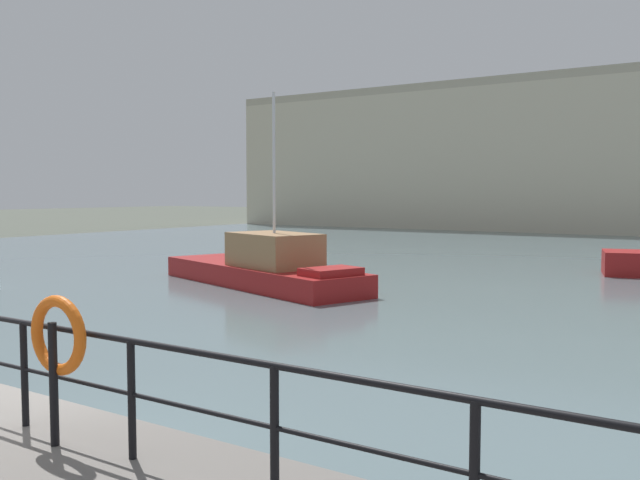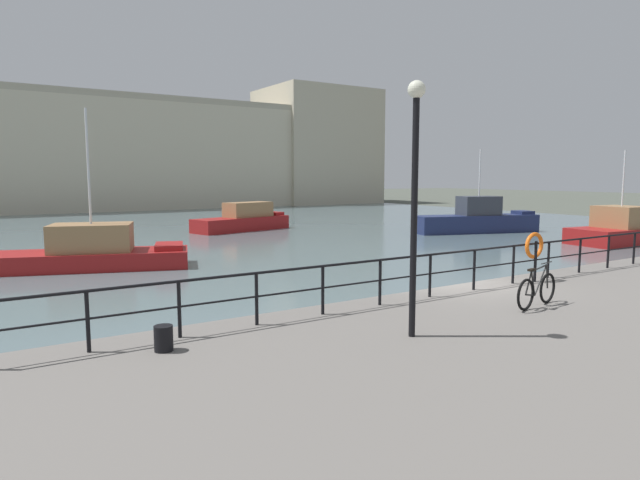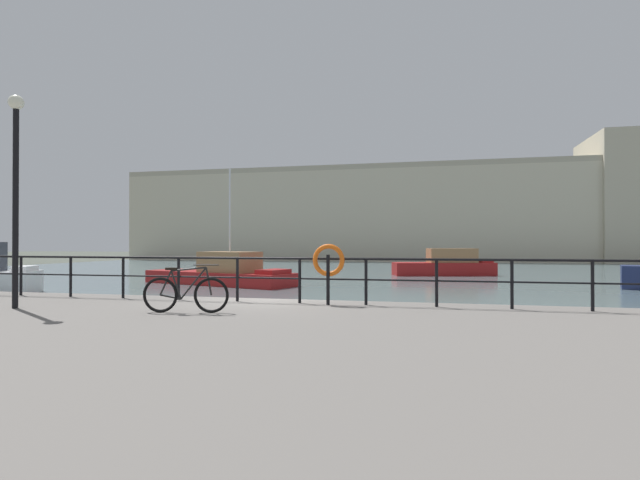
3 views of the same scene
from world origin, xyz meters
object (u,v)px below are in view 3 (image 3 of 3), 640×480
(parked_bicycle, at_px, (186,294))
(quay_lamp_post, at_px, (16,172))
(harbor_building, at_px, (450,214))
(moored_white_yacht, at_px, (222,273))
(moored_green_narrowboat, at_px, (446,265))
(life_ring_stand, at_px, (329,262))

(parked_bicycle, height_order, quay_lamp_post, quay_lamp_post)
(harbor_building, relative_size, moored_white_yacht, 7.90)
(moored_green_narrowboat, height_order, quay_lamp_post, quay_lamp_post)
(parked_bicycle, distance_m, life_ring_stand, 3.26)
(moored_white_yacht, bearing_deg, life_ring_stand, -39.10)
(moored_white_yacht, height_order, quay_lamp_post, moored_white_yacht)
(quay_lamp_post, bearing_deg, moored_green_narrowboat, 70.97)
(parked_bicycle, bearing_deg, moored_white_yacht, 102.25)
(moored_white_yacht, height_order, moored_green_narrowboat, moored_white_yacht)
(moored_white_yacht, bearing_deg, moored_green_narrowboat, 60.52)
(moored_white_yacht, distance_m, moored_green_narrowboat, 17.35)
(parked_bicycle, relative_size, quay_lamp_post, 0.38)
(moored_white_yacht, xyz_separation_m, quay_lamp_post, (3.02, -17.42, 3.26))
(harbor_building, height_order, moored_green_narrowboat, harbor_building)
(moored_white_yacht, xyz_separation_m, life_ring_stand, (9.51, -15.29, 1.27))
(harbor_building, distance_m, life_ring_stand, 59.08)
(parked_bicycle, xyz_separation_m, life_ring_stand, (2.55, 1.94, 0.59))
(harbor_building, relative_size, parked_bicycle, 45.01)
(harbor_building, distance_m, moored_green_narrowboat, 32.47)
(harbor_building, bearing_deg, parked_bicycle, -97.09)
(moored_green_narrowboat, relative_size, quay_lamp_post, 1.67)
(moored_green_narrowboat, bearing_deg, life_ring_stand, -112.14)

